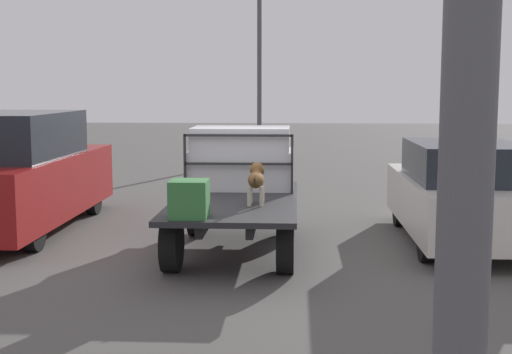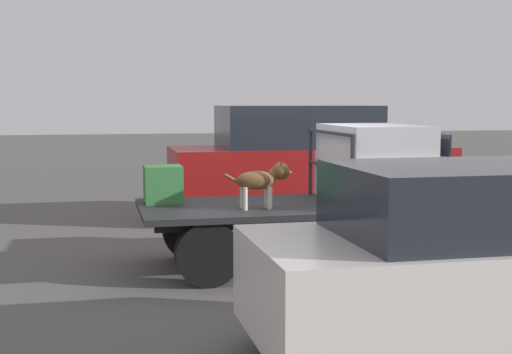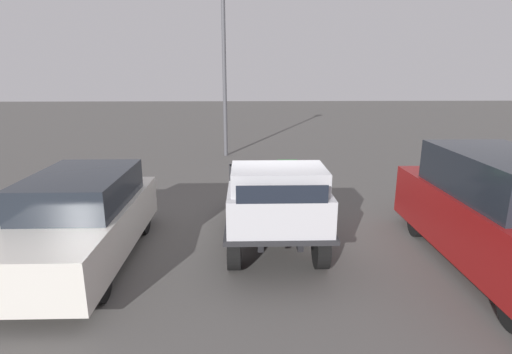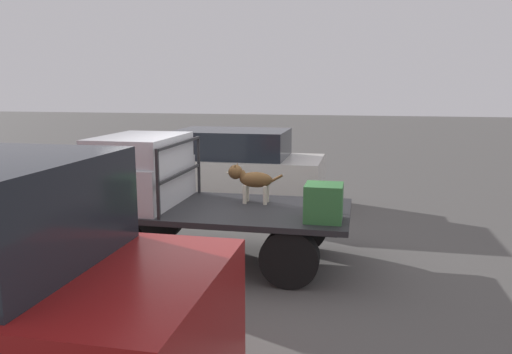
% 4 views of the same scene
% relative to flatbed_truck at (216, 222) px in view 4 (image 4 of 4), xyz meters
% --- Properties ---
extents(ground_plane, '(80.00, 80.00, 0.00)m').
position_rel_flatbed_truck_xyz_m(ground_plane, '(0.00, 0.00, -0.62)').
color(ground_plane, '#514F4C').
extents(flatbed_truck, '(4.02, 1.92, 0.86)m').
position_rel_flatbed_truck_xyz_m(flatbed_truck, '(0.00, 0.00, 0.00)').
color(flatbed_truck, black).
rests_on(flatbed_truck, ground).
extents(truck_cab, '(1.34, 1.80, 1.05)m').
position_rel_flatbed_truck_xyz_m(truck_cab, '(1.26, 0.00, 0.74)').
color(truck_cab, '#B7B7BC').
rests_on(truck_cab, flatbed_truck).
extents(truck_headboard, '(0.04, 1.80, 0.97)m').
position_rel_flatbed_truck_xyz_m(truck_headboard, '(0.55, 0.00, 0.88)').
color(truck_headboard, '#232326').
rests_on(truck_headboard, flatbed_truck).
extents(dog, '(0.91, 0.24, 0.63)m').
position_rel_flatbed_truck_xyz_m(dog, '(-0.45, -0.35, 0.62)').
color(dog, beige).
rests_on(dog, flatbed_truck).
extents(cargo_crate, '(0.50, 0.50, 0.50)m').
position_rel_flatbed_truck_xyz_m(cargo_crate, '(-1.66, 0.48, 0.49)').
color(cargo_crate, '#337038').
rests_on(cargo_crate, flatbed_truck).
extents(parked_sedan, '(4.44, 1.86, 1.69)m').
position_rel_flatbed_truck_xyz_m(parked_sedan, '(0.85, -3.69, 0.23)').
color(parked_sedan, black).
rests_on(parked_sedan, ground).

